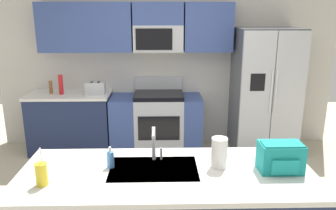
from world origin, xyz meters
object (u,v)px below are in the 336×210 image
(sink_faucet, at_px, (154,141))
(soap_dispenser, at_px, (110,159))
(toaster, at_px, (96,88))
(drink_cup_yellow, at_px, (42,174))
(bottle_red, at_px, (61,85))
(paper_towel_roll, at_px, (219,153))
(pepper_mill, at_px, (51,87))
(backpack, at_px, (281,157))
(refrigerator, at_px, (265,92))
(range_oven, at_px, (156,122))

(sink_faucet, xyz_separation_m, soap_dispenser, (-0.34, -0.11, -0.10))
(toaster, xyz_separation_m, drink_cup_yellow, (0.11, -2.67, -0.01))
(bottle_red, relative_size, drink_cup_yellow, 1.01)
(paper_towel_roll, bearing_deg, toaster, 120.01)
(pepper_mill, relative_size, soap_dispenser, 1.14)
(toaster, relative_size, sink_faucet, 0.99)
(backpack, bearing_deg, paper_towel_roll, 170.28)
(refrigerator, bearing_deg, pepper_mill, 178.74)
(toaster, distance_m, soap_dispenser, 2.47)
(paper_towel_roll, bearing_deg, refrigerator, 65.55)
(bottle_red, height_order, sink_faucet, bottle_red)
(toaster, xyz_separation_m, paper_towel_roll, (1.40, -2.42, 0.03))
(range_oven, height_order, soap_dispenser, range_oven)
(pepper_mill, distance_m, bottle_red, 0.17)
(refrigerator, relative_size, backpack, 5.78)
(pepper_mill, xyz_separation_m, backpack, (2.52, -2.55, 0.02))
(pepper_mill, relative_size, bottle_red, 0.68)
(backpack, bearing_deg, range_oven, 110.76)
(drink_cup_yellow, distance_m, soap_dispenser, 0.51)
(range_oven, distance_m, backpack, 2.79)
(bottle_red, xyz_separation_m, backpack, (2.35, -2.51, -0.03))
(sink_faucet, bearing_deg, toaster, 111.29)
(range_oven, xyz_separation_m, drink_cup_yellow, (-0.77, -2.72, 0.54))
(paper_towel_roll, bearing_deg, soap_dispenser, 179.01)
(paper_towel_roll, distance_m, backpack, 0.46)
(soap_dispenser, bearing_deg, paper_towel_roll, -0.99)
(range_oven, bearing_deg, toaster, -176.60)
(bottle_red, relative_size, sink_faucet, 1.02)
(pepper_mill, bearing_deg, refrigerator, -1.26)
(pepper_mill, xyz_separation_m, bottle_red, (0.16, -0.04, 0.05))
(toaster, distance_m, sink_faucet, 2.47)
(drink_cup_yellow, xyz_separation_m, backpack, (1.74, 0.17, 0.03))
(refrigerator, xyz_separation_m, sink_faucet, (-1.60, -2.28, 0.14))
(range_oven, bearing_deg, sink_faucet, -89.75)
(drink_cup_yellow, bearing_deg, range_oven, 74.20)
(pepper_mill, height_order, backpack, backpack)
(range_oven, height_order, bottle_red, bottle_red)
(bottle_red, xyz_separation_m, paper_towel_roll, (1.90, -2.43, -0.02))
(drink_cup_yellow, relative_size, backpack, 0.89)
(toaster, distance_m, pepper_mill, 0.67)
(sink_faucet, bearing_deg, soap_dispenser, -162.12)
(bottle_red, bearing_deg, pepper_mill, 167.23)
(soap_dispenser, bearing_deg, range_oven, 82.34)
(range_oven, bearing_deg, bottle_red, -178.38)
(pepper_mill, height_order, bottle_red, bottle_red)
(refrigerator, height_order, drink_cup_yellow, refrigerator)
(sink_faucet, distance_m, drink_cup_yellow, 0.87)
(soap_dispenser, bearing_deg, toaster, 102.95)
(toaster, distance_m, paper_towel_roll, 2.80)
(refrigerator, bearing_deg, backpack, -104.44)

